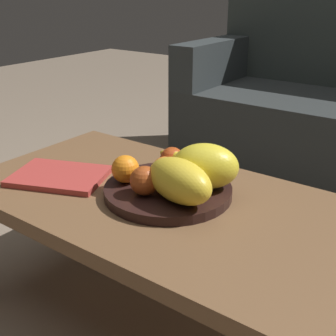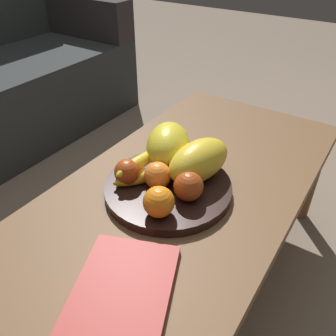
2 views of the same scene
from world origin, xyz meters
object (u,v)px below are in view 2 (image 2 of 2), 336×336
object	(u,v)px
magazine	(122,293)
orange_front	(159,202)
melon_large_front	(199,161)
melon_smaller_beside	(168,146)
apple_left	(188,186)
banana_bunch	(141,172)
apple_front	(127,172)
coffee_table	(181,199)
orange_left	(158,175)
fruit_bowl	(168,188)

from	to	relation	value
magazine	orange_front	bearing A→B (deg)	-7.39
melon_large_front	melon_smaller_beside	bearing A→B (deg)	84.86
apple_left	banana_bunch	bearing A→B (deg)	91.95
melon_large_front	banana_bunch	world-z (taller)	melon_large_front
apple_front	magazine	world-z (taller)	apple_front
melon_large_front	orange_front	distance (m)	0.17
apple_left	coffee_table	bearing A→B (deg)	42.79
orange_left	magazine	size ratio (longest dim) A/B	0.27
banana_bunch	orange_left	bearing A→B (deg)	-88.20
melon_large_front	apple_left	distance (m)	0.09
coffee_table	apple_left	world-z (taller)	apple_left
orange_front	magazine	xyz separation A→B (m)	(-0.20, -0.05, -0.05)
orange_front	apple_front	bearing A→B (deg)	68.54
melon_large_front	magazine	world-z (taller)	melon_large_front
fruit_bowl	melon_smaller_beside	size ratio (longest dim) A/B	1.97
orange_left	apple_left	distance (m)	0.09
melon_smaller_beside	coffee_table	bearing A→B (deg)	-120.23
coffee_table	magazine	xyz separation A→B (m)	(-0.34, -0.08, 0.05)
coffee_table	melon_smaller_beside	world-z (taller)	melon_smaller_beside
coffee_table	melon_large_front	distance (m)	0.13
coffee_table	melon_smaller_beside	size ratio (longest dim) A/B	6.89
melon_smaller_beside	banana_bunch	world-z (taller)	melon_smaller_beside
orange_left	banana_bunch	world-z (taller)	orange_left
orange_left	banana_bunch	xyz separation A→B (m)	(-0.00, 0.05, -0.01)
melon_large_front	orange_left	bearing A→B (deg)	144.35
magazine	apple_front	bearing A→B (deg)	14.16
apple_front	melon_smaller_beside	bearing A→B (deg)	-16.14
apple_front	banana_bunch	xyz separation A→B (m)	(0.03, -0.02, -0.01)
melon_large_front	melon_smaller_beside	world-z (taller)	melon_smaller_beside
fruit_bowl	orange_left	size ratio (longest dim) A/B	4.78
melon_large_front	magazine	xyz separation A→B (m)	(-0.37, -0.05, -0.07)
melon_smaller_beside	orange_left	world-z (taller)	melon_smaller_beside
melon_smaller_beside	orange_front	world-z (taller)	melon_smaller_beside
orange_left	apple_front	distance (m)	0.08
orange_front	orange_left	world-z (taller)	orange_front
coffee_table	melon_smaller_beside	xyz separation A→B (m)	(0.04, 0.07, 0.13)
orange_front	orange_left	xyz separation A→B (m)	(0.08, 0.06, -0.00)
coffee_table	banana_bunch	bearing A→B (deg)	125.03
fruit_bowl	orange_front	size ratio (longest dim) A/B	4.52
orange_front	melon_smaller_beside	bearing A→B (deg)	27.66
fruit_bowl	apple_left	distance (m)	0.09
apple_front	apple_left	size ratio (longest dim) A/B	0.92
fruit_bowl	melon_large_front	world-z (taller)	melon_large_front
coffee_table	orange_left	world-z (taller)	orange_left
orange_left	apple_left	bearing A→B (deg)	-87.96
fruit_bowl	magazine	distance (m)	0.32
orange_front	banana_bunch	size ratio (longest dim) A/B	0.45
apple_left	banana_bunch	distance (m)	0.14
orange_left	apple_front	xyz separation A→B (m)	(-0.03, 0.07, -0.00)
coffee_table	fruit_bowl	bearing A→B (deg)	152.63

